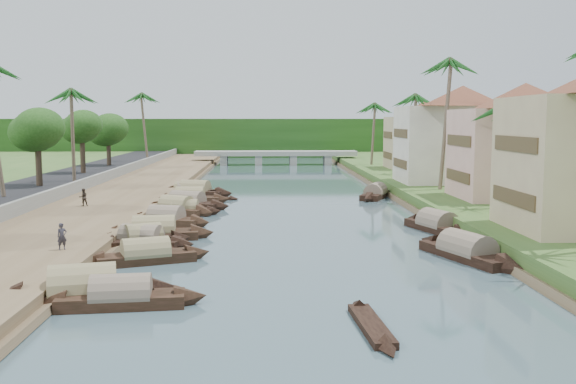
{
  "coord_description": "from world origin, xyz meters",
  "views": [
    {
      "loc": [
        -1.87,
        -39.57,
        7.83
      ],
      "look_at": [
        -0.03,
        11.96,
        2.0
      ],
      "focal_mm": 40.0,
      "sensor_mm": 36.0,
      "label": 1
    }
  ],
  "objects_px": {
    "bridge": "(276,155)",
    "sampan_1": "(83,292)",
    "sampan_0": "(121,297)",
    "person_near": "(62,236)"
  },
  "relations": [
    {
      "from": "bridge",
      "to": "sampan_1",
      "type": "relative_size",
      "value": 3.29
    },
    {
      "from": "sampan_0",
      "to": "person_near",
      "type": "relative_size",
      "value": 5.08
    },
    {
      "from": "bridge",
      "to": "sampan_0",
      "type": "height_order",
      "value": "bridge"
    },
    {
      "from": "bridge",
      "to": "sampan_1",
      "type": "height_order",
      "value": "bridge"
    },
    {
      "from": "bridge",
      "to": "sampan_0",
      "type": "relative_size",
      "value": 3.76
    },
    {
      "from": "sampan_0",
      "to": "person_near",
      "type": "height_order",
      "value": "person_near"
    },
    {
      "from": "sampan_0",
      "to": "sampan_1",
      "type": "relative_size",
      "value": 0.88
    },
    {
      "from": "person_near",
      "to": "sampan_1",
      "type": "bearing_deg",
      "value": -101.83
    },
    {
      "from": "bridge",
      "to": "person_near",
      "type": "height_order",
      "value": "bridge"
    },
    {
      "from": "bridge",
      "to": "sampan_0",
      "type": "bearing_deg",
      "value": -95.33
    }
  ]
}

